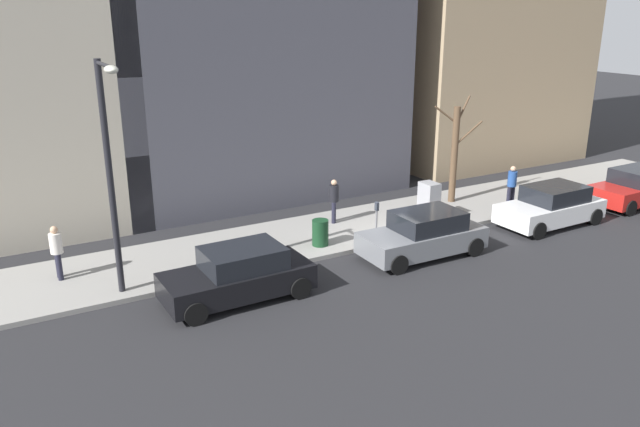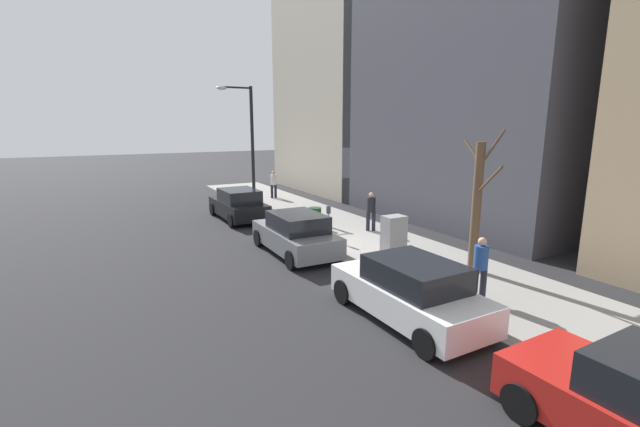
# 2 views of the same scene
# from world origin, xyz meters

# --- Properties ---
(ground_plane) EXTENTS (120.00, 120.00, 0.00)m
(ground_plane) POSITION_xyz_m (0.00, 0.00, 0.00)
(ground_plane) COLOR #232326
(sidewalk) EXTENTS (4.00, 36.00, 0.15)m
(sidewalk) POSITION_xyz_m (2.00, 0.00, 0.07)
(sidewalk) COLOR gray
(sidewalk) RESTS_ON ground
(parked_car_red) EXTENTS (2.00, 4.24, 1.52)m
(parked_car_red) POSITION_xyz_m (-1.15, -11.60, 0.74)
(parked_car_red) COLOR red
(parked_car_red) RESTS_ON ground
(parked_car_white) EXTENTS (1.96, 4.22, 1.52)m
(parked_car_white) POSITION_xyz_m (-1.23, -6.38, 0.74)
(parked_car_white) COLOR white
(parked_car_white) RESTS_ON ground
(parked_car_grey) EXTENTS (1.97, 4.23, 1.52)m
(parked_car_grey) POSITION_xyz_m (-1.30, -0.22, 0.74)
(parked_car_grey) COLOR slate
(parked_car_grey) RESTS_ON ground
(parked_car_black) EXTENTS (1.97, 4.22, 1.52)m
(parked_car_black) POSITION_xyz_m (-1.29, 6.35, 0.74)
(parked_car_black) COLOR black
(parked_car_black) RESTS_ON ground
(parking_meter) EXTENTS (0.14, 0.10, 1.35)m
(parking_meter) POSITION_xyz_m (0.45, 0.47, 0.98)
(parking_meter) COLOR slate
(parking_meter) RESTS_ON sidewalk
(utility_box) EXTENTS (0.83, 0.61, 1.43)m
(utility_box) POSITION_xyz_m (1.30, -2.54, 0.85)
(utility_box) COLOR #A8A399
(utility_box) RESTS_ON sidewalk
(streetlamp) EXTENTS (1.97, 0.32, 6.50)m
(streetlamp) POSITION_xyz_m (0.28, 9.21, 4.02)
(streetlamp) COLOR black
(streetlamp) RESTS_ON sidewalk
(bare_tree) EXTENTS (0.72, 2.02, 4.35)m
(bare_tree) POSITION_xyz_m (2.60, -4.85, 2.24)
(bare_tree) COLOR brown
(bare_tree) RESTS_ON sidewalk
(trash_bin) EXTENTS (0.56, 0.56, 0.90)m
(trash_bin) POSITION_xyz_m (0.90, 2.46, 0.60)
(trash_bin) COLOR #14381E
(trash_bin) RESTS_ON sidewalk
(pedestrian_near_meter) EXTENTS (0.36, 0.40, 1.66)m
(pedestrian_near_meter) POSITION_xyz_m (0.95, -6.53, 1.09)
(pedestrian_near_meter) COLOR #1E1E2D
(pedestrian_near_meter) RESTS_ON sidewalk
(pedestrian_midblock) EXTENTS (0.36, 0.36, 1.66)m
(pedestrian_midblock) POSITION_xyz_m (2.74, 0.83, 1.09)
(pedestrian_midblock) COLOR #1E1E2D
(pedestrian_midblock) RESTS_ON sidewalk
(pedestrian_far_corner) EXTENTS (0.40, 0.36, 1.66)m
(pedestrian_far_corner) POSITION_xyz_m (2.34, 10.62, 1.09)
(pedestrian_far_corner) COLOR #1E1E2D
(pedestrian_far_corner) RESTS_ON sidewalk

